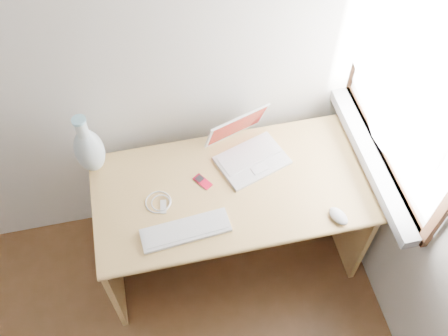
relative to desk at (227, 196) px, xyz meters
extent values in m
cube|color=white|center=(0.75, -0.11, 0.81)|extent=(0.01, 0.90, 1.00)
cube|color=gray|center=(0.69, -0.11, 0.28)|extent=(0.10, 0.96, 0.06)
cube|color=silver|center=(0.67, -0.11, 0.84)|extent=(0.02, 0.84, 0.92)
cube|color=tan|center=(0.00, -0.08, 0.19)|extent=(1.34, 0.67, 0.03)
cube|color=tan|center=(-0.66, -0.08, -0.17)|extent=(0.03, 0.63, 0.68)
cube|color=tan|center=(0.66, -0.08, -0.17)|extent=(0.03, 0.63, 0.68)
cube|color=tan|center=(0.00, 0.24, -0.05)|extent=(1.28, 0.03, 0.44)
cube|color=white|center=(0.14, 0.05, 0.21)|extent=(0.39, 0.33, 0.02)
cube|color=white|center=(0.14, 0.05, 0.22)|extent=(0.33, 0.22, 0.00)
cube|color=white|center=(0.14, 0.16, 0.32)|extent=(0.34, 0.19, 0.21)
cube|color=maroon|center=(0.14, 0.16, 0.32)|extent=(0.31, 0.16, 0.19)
cube|color=white|center=(-0.26, -0.27, 0.21)|extent=(0.42, 0.16, 0.02)
cube|color=white|center=(-0.26, -0.27, 0.22)|extent=(0.39, 0.13, 0.00)
ellipsoid|color=white|center=(0.45, -0.36, 0.22)|extent=(0.10, 0.12, 0.04)
cube|color=red|center=(-0.13, -0.02, 0.21)|extent=(0.09, 0.10, 0.01)
cube|color=black|center=(-0.13, -0.02, 0.21)|extent=(0.05, 0.05, 0.00)
torus|color=white|center=(-0.36, -0.09, 0.21)|extent=(0.15, 0.15, 0.01)
cube|color=white|center=(-0.34, -0.12, 0.21)|extent=(0.04, 0.08, 0.01)
ellipsoid|color=white|center=(-0.64, 0.18, 0.34)|extent=(0.14, 0.14, 0.27)
cylinder|color=white|center=(-0.64, 0.18, 0.50)|extent=(0.06, 0.06, 0.11)
cylinder|color=#93D3EB|center=(-0.64, 0.18, 0.56)|extent=(0.07, 0.07, 0.01)
camera|label=1|loc=(-0.32, -1.38, 2.23)|focal=40.00mm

